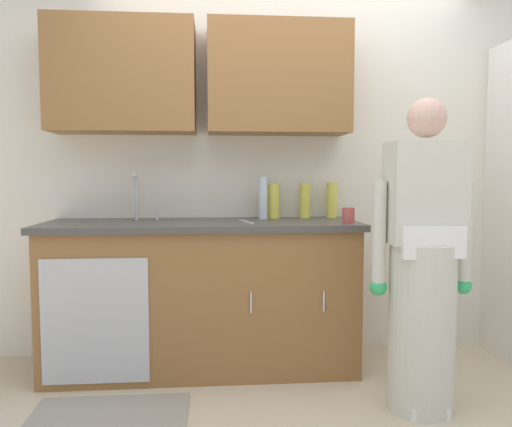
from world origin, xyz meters
The scene contains 13 objects.
ground_plane centered at (0.00, 0.00, 0.00)m, with size 9.00×9.00×0.00m, color beige.
kitchen_wall_with_uppers centered at (-0.14, 0.99, 1.48)m, with size 4.80×0.44×2.70m.
counter_cabinet centered at (-0.55, 0.70, 0.45)m, with size 1.90×0.62×0.90m.
countertop centered at (-0.55, 0.70, 0.92)m, with size 1.96×0.66×0.04m, color #474442.
sink centered at (-0.94, 0.71, 0.93)m, with size 0.50×0.36×0.35m.
person_at_sink centered at (0.60, 0.03, 0.69)m, with size 0.55×0.34×1.62m.
floor_mat centered at (-1.02, 0.05, 0.01)m, with size 0.80×0.50×0.01m, color gray.
bottle_water_short centered at (0.14, 0.92, 1.06)m, with size 0.07×0.07×0.24m, color #D8D14C.
bottle_cleaner_spray centered at (-0.15, 0.84, 1.08)m, with size 0.06×0.06×0.28m, color silver.
bottle_dish_liquid centered at (-0.08, 0.90, 1.06)m, with size 0.08×0.08×0.23m, color #D8D14C.
bottle_water_tall centered at (0.33, 0.92, 1.06)m, with size 0.07×0.07×0.24m, color #D8D14C.
cup_by_sink centered at (0.34, 0.52, 0.99)m, with size 0.08×0.08×0.09m, color #B24C47.
knife_on_counter centered at (-0.28, 0.64, 0.94)m, with size 0.24×0.02×0.01m, color silver.
Camera 1 is at (-0.48, -2.46, 1.23)m, focal length 35.32 mm.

